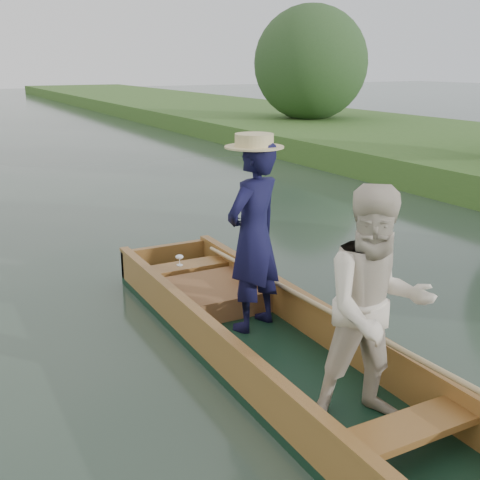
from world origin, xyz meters
name	(u,v)px	position (x,y,z in m)	size (l,w,h in m)	color
ground	(273,363)	(0.00, 0.00, 0.00)	(120.00, 120.00, 0.00)	#283D30
trees_far	(150,61)	(3.22, 11.64, 2.51)	(23.16, 15.89, 4.49)	#47331E
punt	(293,302)	(0.07, -0.18, 0.62)	(1.15, 5.00, 1.87)	black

